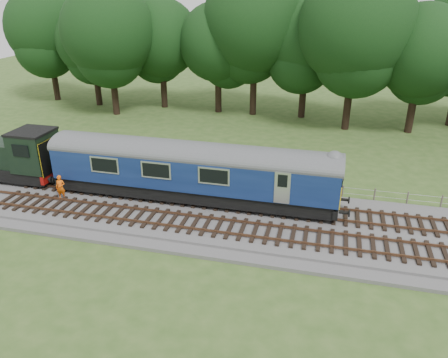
# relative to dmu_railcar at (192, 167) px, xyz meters

# --- Properties ---
(ground) EXTENTS (120.00, 120.00, 0.00)m
(ground) POSITION_rel_dmu_railcar_xyz_m (5.29, -1.40, -2.61)
(ground) COLOR #35561F
(ground) RESTS_ON ground
(ballast) EXTENTS (70.00, 7.00, 0.35)m
(ballast) POSITION_rel_dmu_railcar_xyz_m (5.29, -1.40, -2.43)
(ballast) COLOR #4C4C4F
(ballast) RESTS_ON ground
(track_north) EXTENTS (67.20, 2.40, 0.21)m
(track_north) POSITION_rel_dmu_railcar_xyz_m (5.29, -0.00, -2.19)
(track_north) COLOR black
(track_north) RESTS_ON ballast
(track_south) EXTENTS (67.20, 2.40, 0.21)m
(track_south) POSITION_rel_dmu_railcar_xyz_m (5.29, -3.00, -2.19)
(track_south) COLOR black
(track_south) RESTS_ON ballast
(fence) EXTENTS (64.00, 0.12, 1.00)m
(fence) POSITION_rel_dmu_railcar_xyz_m (5.29, 3.10, -2.61)
(fence) COLOR #6B6054
(fence) RESTS_ON ground
(tree_line) EXTENTS (70.00, 8.00, 18.00)m
(tree_line) POSITION_rel_dmu_railcar_xyz_m (5.29, 20.60, -2.61)
(tree_line) COLOR black
(tree_line) RESTS_ON ground
(dmu_railcar) EXTENTS (18.05, 2.86, 3.88)m
(dmu_railcar) POSITION_rel_dmu_railcar_xyz_m (0.00, 0.00, 0.00)
(dmu_railcar) COLOR black
(dmu_railcar) RESTS_ON ground
(shunter_loco) EXTENTS (8.92, 2.60, 3.38)m
(shunter_loco) POSITION_rel_dmu_railcar_xyz_m (-13.93, 0.00, -0.63)
(shunter_loco) COLOR black
(shunter_loco) RESTS_ON ground
(worker) EXTENTS (0.64, 0.48, 1.59)m
(worker) POSITION_rel_dmu_railcar_xyz_m (-8.21, -1.94, -1.46)
(worker) COLOR #FF620D
(worker) RESTS_ON ballast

